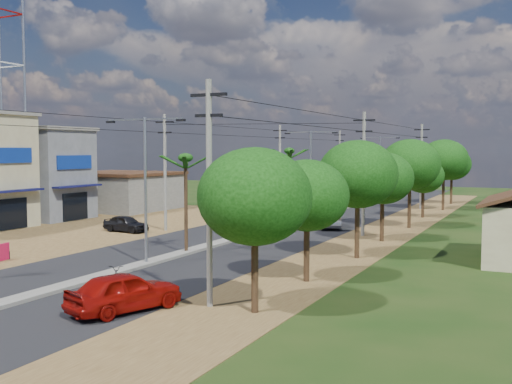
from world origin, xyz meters
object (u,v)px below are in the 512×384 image
car_red_near (125,292)px  moto_rider_east (113,280)px  roadside_sign (2,253)px  car_parked_dark (126,224)px  car_silver_mid (331,218)px  car_white_far (267,207)px

car_red_near → moto_rider_east: bearing=-23.5°
car_red_near → moto_rider_east: (-2.66, 2.51, -0.28)m
car_red_near → roadside_sign: car_red_near is taller
car_parked_dark → moto_rider_east: car_parked_dark is taller
car_red_near → roadside_sign: bearing=-3.0°
car_silver_mid → moto_rider_east: 24.86m
car_silver_mid → car_parked_dark: 16.11m
car_red_near → car_white_far: (-9.94, 34.47, -0.09)m
car_red_near → moto_rider_east: 3.67m
car_parked_dark → roadside_sign: (1.30, -12.69, -0.14)m
car_parked_dark → moto_rider_east: bearing=-139.1°
roadside_sign → car_silver_mid: bearing=52.6°
car_white_far → car_red_near: bearing=-61.5°
car_white_far → moto_rider_east: car_white_far is taller
car_white_far → car_parked_dark: size_ratio=1.27×
car_red_near → car_white_far: size_ratio=0.97×
car_white_far → roadside_sign: 29.18m
car_silver_mid → roadside_sign: (-11.95, -21.86, -0.31)m
car_white_far → moto_rider_east: size_ratio=2.46×
car_red_near → car_parked_dark: (-14.23, 18.14, -0.14)m
car_silver_mid → car_parked_dark: (-13.24, -9.17, -0.18)m
car_silver_mid → moto_rider_east: car_silver_mid is taller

